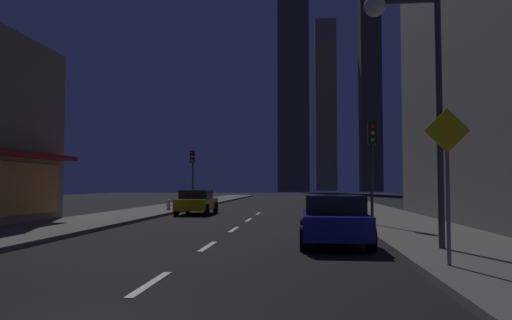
# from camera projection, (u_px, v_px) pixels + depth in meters

# --- Properties ---
(ground_plane) EXTENTS (78.00, 136.00, 0.10)m
(ground_plane) POSITION_uv_depth(u_px,v_px,m) (268.00, 208.00, 37.18)
(ground_plane) COLOR black
(sidewalk_right) EXTENTS (4.00, 76.00, 0.15)m
(sidewalk_right) POSITION_uv_depth(u_px,v_px,m) (360.00, 207.00, 36.52)
(sidewalk_right) COLOR #605E59
(sidewalk_right) RESTS_ON ground
(sidewalk_left) EXTENTS (4.00, 76.00, 0.15)m
(sidewalk_left) POSITION_uv_depth(u_px,v_px,m) (179.00, 206.00, 37.86)
(sidewalk_left) COLOR #605E59
(sidewalk_left) RESTS_ON ground
(lane_marking_center) EXTENTS (0.16, 28.20, 0.01)m
(lane_marking_center) POSITION_uv_depth(u_px,v_px,m) (223.00, 237.00, 16.31)
(lane_marking_center) COLOR silver
(lane_marking_center) RESTS_ON ground
(skyscraper_distant_tall) EXTENTS (7.73, 5.32, 55.47)m
(skyscraper_distant_tall) POSITION_uv_depth(u_px,v_px,m) (293.00, 81.00, 120.67)
(skyscraper_distant_tall) COLOR #494537
(skyscraper_distant_tall) RESTS_ON ground
(skyscraper_distant_mid) EXTENTS (6.37, 7.43, 52.37)m
(skyscraper_distant_mid) POSITION_uv_depth(u_px,v_px,m) (326.00, 106.00, 149.02)
(skyscraper_distant_mid) COLOR #645F4B
(skyscraper_distant_mid) RESTS_ON ground
(skyscraper_distant_short) EXTENTS (5.18, 6.73, 50.66)m
(skyscraper_distant_short) POSITION_uv_depth(u_px,v_px,m) (370.00, 93.00, 124.77)
(skyscraper_distant_short) COLOR #403D30
(skyscraper_distant_short) RESTS_ON ground
(car_parked_near) EXTENTS (1.98, 4.24, 1.45)m
(car_parked_near) POSITION_uv_depth(u_px,v_px,m) (334.00, 220.00, 14.10)
(car_parked_near) COLOR navy
(car_parked_near) RESTS_ON ground
(car_parked_far) EXTENTS (1.98, 4.24, 1.45)m
(car_parked_far) POSITION_uv_depth(u_px,v_px,m) (197.00, 202.00, 28.75)
(car_parked_far) COLOR gold
(car_parked_far) RESTS_ON ground
(fire_hydrant_far_left) EXTENTS (0.42, 0.30, 0.65)m
(fire_hydrant_far_left) POSITION_uv_depth(u_px,v_px,m) (168.00, 205.00, 31.01)
(fire_hydrant_far_left) COLOR #B2B2B2
(fire_hydrant_far_left) RESTS_ON sidewalk_left
(traffic_light_near_right) EXTENTS (0.32, 0.48, 4.20)m
(traffic_light_near_right) POSITION_uv_depth(u_px,v_px,m) (372.00, 149.00, 19.60)
(traffic_light_near_right) COLOR #2D2D2D
(traffic_light_near_right) RESTS_ON sidewalk_right
(traffic_light_far_left) EXTENTS (0.32, 0.48, 4.20)m
(traffic_light_far_left) POSITION_uv_depth(u_px,v_px,m) (192.00, 166.00, 36.06)
(traffic_light_far_left) COLOR #2D2D2D
(traffic_light_far_left) RESTS_ON sidewalk_left
(street_lamp_right) EXTENTS (1.96, 0.56, 6.58)m
(street_lamp_right) POSITION_uv_depth(u_px,v_px,m) (406.00, 57.00, 12.54)
(street_lamp_right) COLOR #38383D
(street_lamp_right) RESTS_ON sidewalk_right
(pedestrian_crossing_sign) EXTENTS (0.91, 0.08, 3.15)m
(pedestrian_crossing_sign) POSITION_uv_depth(u_px,v_px,m) (448.00, 172.00, 9.71)
(pedestrian_crossing_sign) COLOR slate
(pedestrian_crossing_sign) RESTS_ON sidewalk_right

